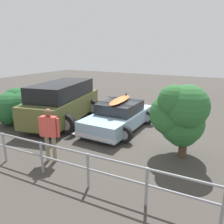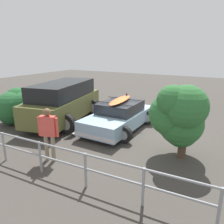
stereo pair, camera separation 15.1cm
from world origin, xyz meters
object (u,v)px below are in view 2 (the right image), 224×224
object	(u,v)px
bush_near_left	(178,116)
bush_near_right	(19,107)
suv_car	(64,102)
person_bystander	(48,130)
sedan_car	(119,116)

from	to	relation	value
bush_near_left	bush_near_right	xyz separation A→B (m)	(7.35, 0.29, -0.59)
suv_car	bush_near_right	bearing A→B (deg)	39.56
bush_near_left	bush_near_right	distance (m)	7.38
person_bystander	bush_near_left	bearing A→B (deg)	-147.04
person_bystander	bush_near_left	size ratio (longest dim) A/B	0.71
suv_car	person_bystander	size ratio (longest dim) A/B	2.90
sedan_car	bush_near_right	bearing A→B (deg)	21.30
person_bystander	bush_near_right	distance (m)	4.36
sedan_car	bush_near_left	xyz separation A→B (m)	(-2.89, 1.45, 0.82)
sedan_car	bush_near_right	distance (m)	4.80
bush_near_right	sedan_car	bearing A→B (deg)	-158.70
person_bystander	bush_near_left	xyz separation A→B (m)	(-3.45, -2.24, 0.36)
person_bystander	sedan_car	bearing A→B (deg)	-98.72
sedan_car	suv_car	world-z (taller)	suv_car
person_bystander	bush_near_right	world-z (taller)	person_bystander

